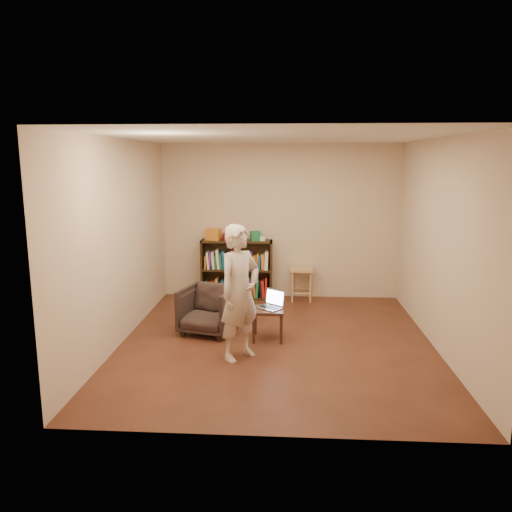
# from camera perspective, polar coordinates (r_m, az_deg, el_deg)

# --- Properties ---
(floor) EXTENTS (4.50, 4.50, 0.00)m
(floor) POSITION_cam_1_polar(r_m,az_deg,el_deg) (6.58, 2.34, -9.81)
(floor) COLOR #411F14
(floor) RESTS_ON ground
(ceiling) EXTENTS (4.50, 4.50, 0.00)m
(ceiling) POSITION_cam_1_polar(r_m,az_deg,el_deg) (6.16, 2.53, 13.44)
(ceiling) COLOR silver
(ceiling) RESTS_ON wall_back
(wall_back) EXTENTS (4.00, 0.00, 4.00)m
(wall_back) POSITION_cam_1_polar(r_m,az_deg,el_deg) (8.46, 2.77, 3.94)
(wall_back) COLOR beige
(wall_back) RESTS_ON floor
(wall_left) EXTENTS (0.00, 4.50, 4.50)m
(wall_left) POSITION_cam_1_polar(r_m,az_deg,el_deg) (6.59, -15.24, 1.56)
(wall_left) COLOR beige
(wall_left) RESTS_ON floor
(wall_right) EXTENTS (0.00, 4.50, 4.50)m
(wall_right) POSITION_cam_1_polar(r_m,az_deg,el_deg) (6.51, 20.32, 1.15)
(wall_right) COLOR beige
(wall_right) RESTS_ON floor
(bookshelf) EXTENTS (1.20, 0.30, 1.00)m
(bookshelf) POSITION_cam_1_polar(r_m,az_deg,el_deg) (8.50, -2.20, -1.92)
(bookshelf) COLOR black
(bookshelf) RESTS_ON floor
(box_yellow) EXTENTS (0.26, 0.22, 0.19)m
(box_yellow) POSITION_cam_1_polar(r_m,az_deg,el_deg) (8.43, -4.90, 2.48)
(box_yellow) COLOR orange
(box_yellow) RESTS_ON bookshelf
(red_cloth) EXTENTS (0.37, 0.30, 0.11)m
(red_cloth) POSITION_cam_1_polar(r_m,az_deg,el_deg) (8.39, -2.65, 2.18)
(red_cloth) COLOR maroon
(red_cloth) RESTS_ON bookshelf
(box_green) EXTENTS (0.18, 0.18, 0.15)m
(box_green) POSITION_cam_1_polar(r_m,az_deg,el_deg) (8.36, -0.07, 2.31)
(box_green) COLOR #1D6F41
(box_green) RESTS_ON bookshelf
(box_white) EXTENTS (0.10, 0.10, 0.07)m
(box_white) POSITION_cam_1_polar(r_m,az_deg,el_deg) (8.35, 0.72, 2.03)
(box_white) COLOR white
(box_white) RESTS_ON bookshelf
(stool) EXTENTS (0.38, 0.38, 0.55)m
(stool) POSITION_cam_1_polar(r_m,az_deg,el_deg) (8.40, 5.21, -2.10)
(stool) COLOR tan
(stool) RESTS_ON floor
(armchair) EXTENTS (0.85, 0.86, 0.64)m
(armchair) POSITION_cam_1_polar(r_m,az_deg,el_deg) (6.86, -5.43, -6.13)
(armchair) COLOR #312420
(armchair) RESTS_ON floor
(side_table) EXTENTS (0.41, 0.41, 0.42)m
(side_table) POSITION_cam_1_polar(r_m,az_deg,el_deg) (6.58, 1.38, -6.62)
(side_table) COLOR #321910
(side_table) RESTS_ON floor
(laptop) EXTENTS (0.40, 0.39, 0.23)m
(laptop) POSITION_cam_1_polar(r_m,az_deg,el_deg) (6.59, 1.80, -5.43)
(laptop) COLOR #A7A8AC
(laptop) RESTS_ON side_table
(person) EXTENTS (0.68, 0.69, 1.61)m
(person) POSITION_cam_1_polar(r_m,az_deg,el_deg) (5.85, -1.89, -4.21)
(person) COLOR beige
(person) RESTS_ON floor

